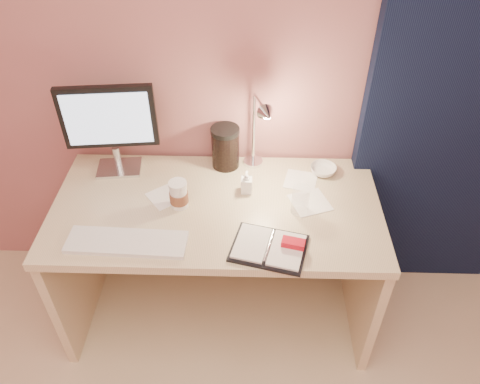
{
  "coord_description": "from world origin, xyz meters",
  "views": [
    {
      "loc": [
        0.14,
        -0.09,
        2.06
      ],
      "look_at": [
        0.1,
        1.33,
        0.85
      ],
      "focal_mm": 35.0,
      "sensor_mm": 36.0,
      "label": 1
    }
  ],
  "objects_px": {
    "monitor": "(110,122)",
    "desk_lamp": "(247,130)",
    "bowl": "(323,170)",
    "planner": "(271,247)",
    "keyboard": "(127,242)",
    "clear_cup": "(300,200)",
    "dark_jar": "(225,149)",
    "lotion_bottle": "(247,182)",
    "coffee_cup": "(179,195)",
    "desk": "(219,230)"
  },
  "relations": [
    {
      "from": "keyboard",
      "to": "coffee_cup",
      "type": "relative_size",
      "value": 3.67
    },
    {
      "from": "desk",
      "to": "keyboard",
      "type": "distance_m",
      "value": 0.51
    },
    {
      "from": "clear_cup",
      "to": "dark_jar",
      "type": "distance_m",
      "value": 0.45
    },
    {
      "from": "bowl",
      "to": "desk_lamp",
      "type": "height_order",
      "value": "desk_lamp"
    },
    {
      "from": "monitor",
      "to": "desk",
      "type": "bearing_deg",
      "value": -25.59
    },
    {
      "from": "monitor",
      "to": "keyboard",
      "type": "bearing_deg",
      "value": -80.27
    },
    {
      "from": "desk",
      "to": "keyboard",
      "type": "height_order",
      "value": "keyboard"
    },
    {
      "from": "desk",
      "to": "desk_lamp",
      "type": "relative_size",
      "value": 3.6
    },
    {
      "from": "bowl",
      "to": "dark_jar",
      "type": "bearing_deg",
      "value": 173.52
    },
    {
      "from": "desk",
      "to": "planner",
      "type": "height_order",
      "value": "planner"
    },
    {
      "from": "bowl",
      "to": "dark_jar",
      "type": "height_order",
      "value": "dark_jar"
    },
    {
      "from": "keyboard",
      "to": "coffee_cup",
      "type": "height_order",
      "value": "coffee_cup"
    },
    {
      "from": "keyboard",
      "to": "bowl",
      "type": "height_order",
      "value": "bowl"
    },
    {
      "from": "dark_jar",
      "to": "desk_lamp",
      "type": "bearing_deg",
      "value": -37.83
    },
    {
      "from": "lotion_bottle",
      "to": "bowl",
      "type": "bearing_deg",
      "value": 21.84
    },
    {
      "from": "keyboard",
      "to": "planner",
      "type": "relative_size",
      "value": 1.44
    },
    {
      "from": "coffee_cup",
      "to": "desk_lamp",
      "type": "distance_m",
      "value": 0.4
    },
    {
      "from": "monitor",
      "to": "planner",
      "type": "relative_size",
      "value": 1.33
    },
    {
      "from": "monitor",
      "to": "bowl",
      "type": "bearing_deg",
      "value": -6.46
    },
    {
      "from": "planner",
      "to": "bowl",
      "type": "bearing_deg",
      "value": 76.41
    },
    {
      "from": "desk",
      "to": "monitor",
      "type": "bearing_deg",
      "value": 160.79
    },
    {
      "from": "coffee_cup",
      "to": "clear_cup",
      "type": "height_order",
      "value": "same"
    },
    {
      "from": "monitor",
      "to": "dark_jar",
      "type": "bearing_deg",
      "value": -0.61
    },
    {
      "from": "desk",
      "to": "dark_jar",
      "type": "xyz_separation_m",
      "value": [
        0.03,
        0.21,
        0.32
      ]
    },
    {
      "from": "planner",
      "to": "desk_lamp",
      "type": "relative_size",
      "value": 0.83
    },
    {
      "from": "bowl",
      "to": "lotion_bottle",
      "type": "height_order",
      "value": "lotion_bottle"
    },
    {
      "from": "monitor",
      "to": "dark_jar",
      "type": "relative_size",
      "value": 2.39
    },
    {
      "from": "monitor",
      "to": "planner",
      "type": "distance_m",
      "value": 0.88
    },
    {
      "from": "planner",
      "to": "dark_jar",
      "type": "height_order",
      "value": "dark_jar"
    },
    {
      "from": "bowl",
      "to": "desk_lamp",
      "type": "bearing_deg",
      "value": -176.13
    },
    {
      "from": "desk",
      "to": "planner",
      "type": "relative_size",
      "value": 4.33
    },
    {
      "from": "lotion_bottle",
      "to": "clear_cup",
      "type": "bearing_deg",
      "value": -28.71
    },
    {
      "from": "planner",
      "to": "dark_jar",
      "type": "relative_size",
      "value": 1.8
    },
    {
      "from": "keyboard",
      "to": "monitor",
      "type": "bearing_deg",
      "value": 108.3
    },
    {
      "from": "clear_cup",
      "to": "lotion_bottle",
      "type": "xyz_separation_m",
      "value": [
        -0.22,
        0.12,
        -0.01
      ]
    },
    {
      "from": "monitor",
      "to": "desk_lamp",
      "type": "bearing_deg",
      "value": -8.83
    },
    {
      "from": "lotion_bottle",
      "to": "desk_lamp",
      "type": "bearing_deg",
      "value": 92.14
    },
    {
      "from": "planner",
      "to": "desk_lamp",
      "type": "bearing_deg",
      "value": 116.8
    },
    {
      "from": "clear_cup",
      "to": "desk_lamp",
      "type": "relative_size",
      "value": 0.33
    },
    {
      "from": "coffee_cup",
      "to": "bowl",
      "type": "height_order",
      "value": "coffee_cup"
    },
    {
      "from": "planner",
      "to": "coffee_cup",
      "type": "height_order",
      "value": "coffee_cup"
    },
    {
      "from": "keyboard",
      "to": "clear_cup",
      "type": "height_order",
      "value": "clear_cup"
    },
    {
      "from": "clear_cup",
      "to": "bowl",
      "type": "relative_size",
      "value": 1.08
    },
    {
      "from": "dark_jar",
      "to": "bowl",
      "type": "bearing_deg",
      "value": -6.48
    },
    {
      "from": "monitor",
      "to": "clear_cup",
      "type": "height_order",
      "value": "monitor"
    },
    {
      "from": "keyboard",
      "to": "desk_lamp",
      "type": "distance_m",
      "value": 0.68
    },
    {
      "from": "keyboard",
      "to": "lotion_bottle",
      "type": "xyz_separation_m",
      "value": [
        0.46,
        0.33,
        0.04
      ]
    },
    {
      "from": "clear_cup",
      "to": "desk",
      "type": "bearing_deg",
      "value": 163.94
    },
    {
      "from": "coffee_cup",
      "to": "lotion_bottle",
      "type": "distance_m",
      "value": 0.3
    },
    {
      "from": "monitor",
      "to": "coffee_cup",
      "type": "relative_size",
      "value": 3.4
    }
  ]
}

